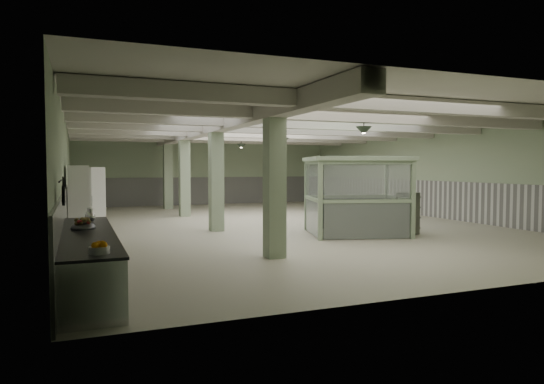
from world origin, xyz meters
name	(u,v)px	position (x,y,z in m)	size (l,w,h in m)	color
floor	(276,224)	(0.00, 0.00, 0.00)	(20.00, 20.00, 0.00)	beige
ceiling	(276,125)	(0.00, 0.00, 3.60)	(14.00, 20.00, 0.02)	silver
wall_back	(207,172)	(0.00, 10.00, 1.80)	(14.00, 0.02, 3.60)	#A2B38F
wall_front	(499,183)	(0.00, -10.00, 1.80)	(14.00, 0.02, 3.60)	#A2B38F
wall_left	(66,176)	(-7.00, 0.00, 1.80)	(0.02, 20.00, 3.60)	#A2B38F
wall_right	(431,173)	(7.00, 0.00, 1.80)	(0.02, 20.00, 3.60)	#A2B38F
wainscot_left	(67,210)	(-6.97, 0.00, 0.75)	(0.05, 19.90, 1.50)	silver
wainscot_right	(430,199)	(6.97, 0.00, 0.75)	(0.05, 19.90, 1.50)	silver
wainscot_back	(207,191)	(0.00, 9.97, 0.75)	(13.90, 0.05, 1.50)	silver
girder	(208,129)	(-2.50, 0.00, 3.38)	(0.45, 19.90, 0.40)	beige
beam_a	(407,105)	(0.00, -7.50, 3.42)	(13.90, 0.35, 0.32)	beige
beam_b	(348,116)	(0.00, -5.00, 3.42)	(13.90, 0.35, 0.32)	beige
beam_c	(306,124)	(0.00, -2.50, 3.42)	(13.90, 0.35, 0.32)	beige
beam_d	(276,130)	(0.00, 0.00, 3.42)	(13.90, 0.35, 0.32)	beige
beam_e	(253,134)	(0.00, 2.50, 3.42)	(13.90, 0.35, 0.32)	beige
beam_f	(234,137)	(0.00, 5.00, 3.42)	(13.90, 0.35, 0.32)	beige
beam_g	(219,140)	(0.00, 7.50, 3.42)	(13.90, 0.35, 0.32)	beige
column_a	(275,179)	(-2.50, -6.00, 1.80)	(0.42, 0.42, 3.60)	#9CB18F
column_b	(216,175)	(-2.50, -1.00, 1.80)	(0.42, 0.42, 3.60)	#9CB18F
column_c	(184,173)	(-2.50, 4.00, 1.80)	(0.42, 0.42, 3.60)	#9CB18F
column_d	(168,172)	(-2.50, 8.00, 1.80)	(0.42, 0.42, 3.60)	#9CB18F
hook_rail	(60,181)	(-6.93, -7.60, 1.85)	(0.02, 0.02, 1.20)	black
pendant_front	(364,131)	(0.50, -5.00, 3.05)	(0.44, 0.44, 0.22)	#293528
pendant_mid	(283,141)	(0.50, 0.50, 3.05)	(0.44, 0.44, 0.22)	#293528
pendant_back	(241,146)	(0.50, 5.50, 3.05)	(0.44, 0.44, 0.22)	#293528
prep_counter	(87,257)	(-6.54, -7.00, 0.46)	(0.95, 5.48, 0.91)	silver
pitcher_near	(89,214)	(-6.44, -4.71, 1.03)	(0.18, 0.21, 0.27)	silver
pitcher_far	(90,215)	(-6.43, -5.26, 1.05)	(0.20, 0.23, 0.29)	silver
veg_colander	(83,224)	(-6.59, -6.47, 1.00)	(0.45, 0.45, 0.20)	#434348
orange_bowl	(99,251)	(-6.41, -9.34, 0.95)	(0.27, 0.27, 0.10)	#B2B2B7
skillet_near	(63,196)	(-6.88, -7.94, 1.63)	(0.32, 0.32, 0.04)	black
skillet_far	(64,194)	(-6.88, -7.60, 1.63)	(0.29, 0.29, 0.04)	black
walkin_cooler	(80,203)	(-6.62, -0.97, 1.02)	(0.96, 2.22, 2.04)	white
guard_booth	(356,181)	(1.27, -3.41, 1.64)	(3.53, 3.23, 2.39)	#98B18D
filing_cabinet	(408,213)	(2.79, -3.95, 0.64)	(0.42, 0.60, 1.29)	#505446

